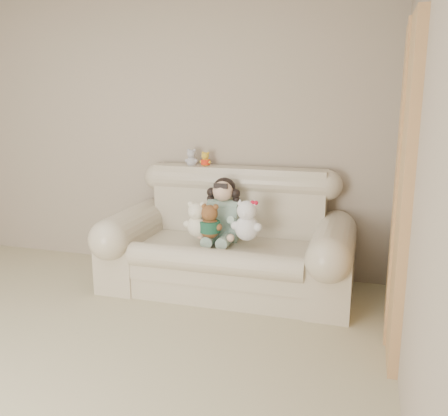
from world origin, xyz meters
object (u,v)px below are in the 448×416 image
at_px(cream_teddy, 197,216).
at_px(seated_child, 223,209).
at_px(brown_teddy, 210,218).
at_px(sofa, 227,232).
at_px(white_cat, 247,216).

bearing_deg(cream_teddy, seated_child, 65.55).
xyz_separation_m(brown_teddy, cream_teddy, (-0.12, 0.01, 0.01)).
bearing_deg(sofa, brown_teddy, -126.67).
height_order(white_cat, cream_teddy, white_cat).
height_order(sofa, white_cat, sofa).
distance_m(seated_child, cream_teddy, 0.27).
xyz_separation_m(white_cat, cream_teddy, (-0.42, -0.02, -0.02)).
relative_size(sofa, cream_teddy, 5.98).
bearing_deg(cream_teddy, sofa, 43.77).
relative_size(brown_teddy, cream_teddy, 0.97).
xyz_separation_m(brown_teddy, white_cat, (0.31, 0.03, 0.03)).
bearing_deg(sofa, seated_child, 127.74).
height_order(seated_child, cream_teddy, seated_child).
xyz_separation_m(sofa, seated_child, (-0.06, 0.08, 0.18)).
bearing_deg(brown_teddy, white_cat, -9.46).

